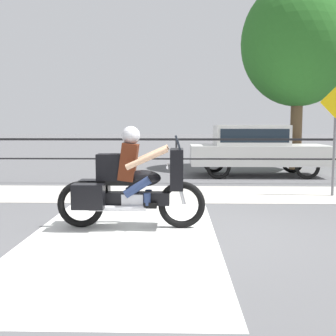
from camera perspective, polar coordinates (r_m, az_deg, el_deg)
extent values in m
plane|color=#565659|center=(6.57, 0.96, -8.50)|extent=(120.00, 120.00, 0.00)
cube|color=#B7B2A8|center=(9.90, 1.09, -3.52)|extent=(44.00, 2.40, 0.01)
cube|color=silver|center=(6.43, -5.99, -8.82)|extent=(2.74, 6.00, 0.01)
cube|color=black|center=(11.46, 1.14, 3.90)|extent=(36.00, 0.04, 0.06)
cube|color=black|center=(11.49, 1.13, 1.24)|extent=(36.00, 0.03, 0.04)
cylinder|color=black|center=(11.50, 1.13, 0.93)|extent=(0.05, 0.05, 1.25)
torus|color=black|center=(6.67, 1.87, -5.00)|extent=(0.74, 0.11, 0.74)
torus|color=black|center=(6.84, -11.75, -4.84)|extent=(0.74, 0.11, 0.74)
cube|color=black|center=(6.69, -5.04, -4.12)|extent=(1.22, 0.22, 0.20)
cube|color=silver|center=(6.70, -4.76, -4.54)|extent=(0.34, 0.26, 0.26)
ellipsoid|color=black|center=(6.62, -3.41, -1.39)|extent=(0.57, 0.30, 0.26)
cube|color=black|center=(6.67, -6.43, -1.88)|extent=(0.71, 0.28, 0.08)
cube|color=black|center=(6.58, 1.19, -0.11)|extent=(0.20, 0.60, 0.62)
cube|color=#1E232B|center=(6.55, 1.37, 3.48)|extent=(0.10, 0.51, 0.24)
cylinder|color=silver|center=(6.58, -0.03, 0.33)|extent=(0.04, 0.70, 0.04)
cylinder|color=silver|center=(6.58, -6.86, -5.46)|extent=(0.88, 0.09, 0.09)
cube|color=black|center=(6.54, -10.72, -3.79)|extent=(0.48, 0.28, 0.38)
cube|color=black|center=(7.01, -9.90, -3.13)|extent=(0.48, 0.28, 0.38)
cylinder|color=silver|center=(6.62, 1.61, -2.57)|extent=(0.19, 0.06, 0.57)
cube|color=#4C1E0F|center=(6.62, -5.36, 0.84)|extent=(0.32, 0.36, 0.61)
sphere|color=tan|center=(6.59, -5.05, 4.24)|extent=(0.23, 0.23, 0.23)
sphere|color=#B7B7BC|center=(6.59, -5.05, 4.42)|extent=(0.29, 0.29, 0.29)
cylinder|color=navy|center=(6.50, -4.17, -2.61)|extent=(0.44, 0.13, 0.34)
cylinder|color=navy|center=(6.52, -2.84, -4.23)|extent=(0.11, 0.11, 0.19)
cube|color=black|center=(6.53, -2.40, -5.06)|extent=(0.20, 0.10, 0.09)
cylinder|color=navy|center=(6.79, -3.93, -2.23)|extent=(0.44, 0.13, 0.34)
cylinder|color=navy|center=(6.81, -2.66, -3.78)|extent=(0.11, 0.11, 0.19)
cube|color=black|center=(6.82, -2.23, -4.58)|extent=(0.20, 0.10, 0.09)
cylinder|color=tan|center=(6.28, -2.90, 1.31)|extent=(0.65, 0.09, 0.36)
cylinder|color=tan|center=(6.88, -2.53, 1.72)|extent=(0.65, 0.09, 0.36)
cube|color=black|center=(6.67, -7.92, 0.13)|extent=(0.38, 0.31, 0.41)
cube|color=silver|center=(13.56, 12.08, 1.79)|extent=(4.24, 1.78, 0.61)
cube|color=silver|center=(13.48, 11.07, 4.41)|extent=(2.21, 1.57, 0.62)
cube|color=#19232D|center=(13.70, 15.56, 4.32)|extent=(0.04, 1.39, 0.50)
cube|color=#19232D|center=(13.48, 11.07, 4.41)|extent=(2.03, 1.60, 0.40)
torus|color=black|center=(13.11, 18.38, 0.14)|extent=(0.74, 0.11, 0.74)
torus|color=black|center=(14.67, 16.52, 0.79)|extent=(0.74, 0.11, 0.74)
torus|color=black|center=(12.59, 6.85, 0.17)|extent=(0.74, 0.11, 0.74)
torus|color=black|center=(14.21, 6.22, 0.85)|extent=(0.74, 0.11, 0.74)
cylinder|color=slate|center=(10.25, 21.60, 2.77)|extent=(0.06, 0.06, 2.28)
cube|color=yellow|center=(10.23, 21.85, 8.27)|extent=(0.73, 0.02, 0.73)
cylinder|color=brown|center=(15.79, 16.95, 4.89)|extent=(0.41, 0.41, 2.81)
ellipsoid|color=#286623|center=(16.04, 17.30, 15.89)|extent=(4.02, 4.02, 4.42)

